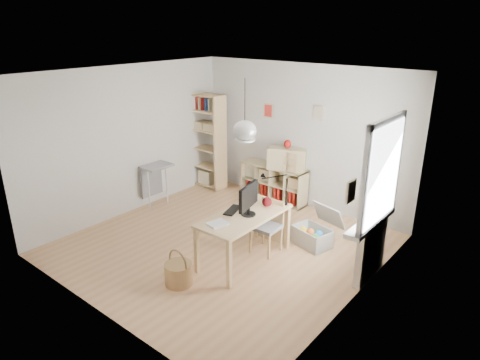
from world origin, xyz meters
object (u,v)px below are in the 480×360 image
Objects in this scene: cube_shelf at (274,185)px; tall_bookshelf at (207,137)px; desk at (244,220)px; storage_chest at (315,233)px; drawer_chest at (287,159)px; chair at (268,223)px; monitor at (249,198)px.

tall_bookshelf is at bearing -169.81° from cube_shelf.
desk is at bearing -37.01° from tall_bookshelf.
drawer_chest is at bearing 154.48° from storage_chest.
tall_bookshelf is 3.40m from storage_chest.
drawer_chest is (-1.29, 1.10, 0.73)m from storage_chest.
drawer_chest is at bearing 7.28° from tall_bookshelf.
chair reaches higher than desk.
desk reaches higher than cube_shelf.
cube_shelf is 1.77m from tall_bookshelf.
desk is 2.32m from drawer_chest.
tall_bookshelf is 3.77× the size of monitor.
tall_bookshelf is 2.44× the size of chair.
storage_chest is at bearing 50.81° from monitor.
cube_shelf is at bearing 120.24° from chair.
desk is 0.36m from monitor.
chair is (0.10, 0.46, -0.19)m from desk.
cube_shelf is 2.55m from monitor.
desk is 0.51m from chair.
monitor is 0.73× the size of drawer_chest.
tall_bookshelf reaches higher than desk.
drawer_chest is (-0.76, 2.16, -0.08)m from monitor.
monitor reaches higher than storage_chest.
desk reaches higher than storage_chest.
monitor is (-0.05, -0.43, 0.54)m from chair.
desk is at bearing -65.39° from cube_shelf.
drawer_chest reaches higher than chair.
cube_shelf is 1.97m from storage_chest.
drawer_chest reaches higher than cube_shelf.
tall_bookshelf is 3.26m from monitor.
cube_shelf is at bearing 114.61° from desk.
chair is at bearing -89.05° from drawer_chest.
storage_chest is (3.16, -0.86, -0.89)m from tall_bookshelf.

